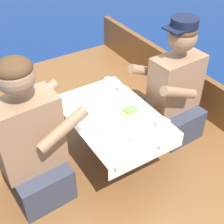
{
  "coord_description": "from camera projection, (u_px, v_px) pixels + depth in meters",
  "views": [
    {
      "loc": [
        -0.91,
        -1.51,
        2.14
      ],
      "look_at": [
        0.0,
        -0.06,
        0.81
      ],
      "focal_mm": 50.0,
      "sensor_mm": 36.0,
      "label": 1
    }
  ],
  "objects": [
    {
      "name": "plate_sandwich",
      "position": [
        130.0,
        115.0,
        2.16
      ],
      "size": [
        0.21,
        0.21,
        0.01
      ],
      "color": "silver",
      "rests_on": "cockpit_table"
    },
    {
      "name": "ground_plane",
      "position": [
        108.0,
        182.0,
        2.7
      ],
      "size": [
        60.0,
        60.0,
        0.0
      ],
      "primitive_type": "plane",
      "color": "navy"
    },
    {
      "name": "boat_deck",
      "position": [
        108.0,
        168.0,
        2.59
      ],
      "size": [
        2.08,
        3.4,
        0.36
      ],
      "primitive_type": "cube",
      "color": "brown",
      "rests_on": "ground_plane"
    },
    {
      "name": "utensil_spoon_starboard",
      "position": [
        118.0,
        155.0,
        1.86
      ],
      "size": [
        0.11,
        0.15,
        0.01
      ],
      "rotation": [
        0.0,
        0.0,
        0.97
      ],
      "color": "silver",
      "rests_on": "cockpit_table"
    },
    {
      "name": "coffee_cup_starboard",
      "position": [
        108.0,
        82.0,
        2.45
      ],
      "size": [
        0.09,
        0.06,
        0.06
      ],
      "color": "silver",
      "rests_on": "cockpit_table"
    },
    {
      "name": "bowl_starboard_near",
      "position": [
        94.0,
        91.0,
        2.36
      ],
      "size": [
        0.14,
        0.14,
        0.04
      ],
      "color": "silver",
      "rests_on": "cockpit_table"
    },
    {
      "name": "bowl_center_far",
      "position": [
        81.0,
        114.0,
        2.14
      ],
      "size": [
        0.13,
        0.13,
        0.04
      ],
      "color": "silver",
      "rests_on": "cockpit_table"
    },
    {
      "name": "utensil_knife_port",
      "position": [
        96.0,
        115.0,
        2.17
      ],
      "size": [
        0.06,
        0.17,
        0.0
      ],
      "rotation": [
        0.0,
        0.0,
        1.84
      ],
      "color": "silver",
      "rests_on": "cockpit_table"
    },
    {
      "name": "tin_can",
      "position": [
        136.0,
        139.0,
        1.94
      ],
      "size": [
        0.07,
        0.07,
        0.05
      ],
      "color": "silver",
      "rests_on": "cockpit_table"
    },
    {
      "name": "person_port",
      "position": [
        31.0,
        145.0,
        1.95
      ],
      "size": [
        0.54,
        0.47,
        1.03
      ],
      "rotation": [
        0.0,
        0.0,
        0.07
      ],
      "color": "#333847",
      "rests_on": "boat_deck"
    },
    {
      "name": "person_starboard",
      "position": [
        174.0,
        91.0,
        2.45
      ],
      "size": [
        0.54,
        0.46,
        1.0
      ],
      "rotation": [
        0.0,
        0.0,
        3.19
      ],
      "color": "#333847",
      "rests_on": "boat_deck"
    },
    {
      "name": "sandwich",
      "position": [
        130.0,
        112.0,
        2.15
      ],
      "size": [
        0.12,
        0.09,
        0.05
      ],
      "rotation": [
        0.0,
        0.0,
        0.07
      ],
      "color": "#E0BC7F",
      "rests_on": "plate_sandwich"
    },
    {
      "name": "bowl_port_near",
      "position": [
        113.0,
        134.0,
        1.98
      ],
      "size": [
        0.14,
        0.14,
        0.04
      ],
      "color": "silver",
      "rests_on": "cockpit_table"
    },
    {
      "name": "gunwale_starboard",
      "position": [
        204.0,
        96.0,
        2.79
      ],
      "size": [
        0.06,
        3.4,
        0.37
      ],
      "primitive_type": "cube",
      "color": "brown",
      "rests_on": "boat_deck"
    },
    {
      "name": "cockpit_table",
      "position": [
        112.0,
        120.0,
        2.21
      ],
      "size": [
        0.57,
        0.84,
        0.43
      ],
      "color": "#B2B2B7",
      "rests_on": "boat_deck"
    },
    {
      "name": "plate_bread",
      "position": [
        116.0,
        98.0,
        2.33
      ],
      "size": [
        0.18,
        0.18,
        0.01
      ],
      "color": "silver",
      "rests_on": "cockpit_table"
    },
    {
      "name": "coffee_cup_port",
      "position": [
        163.0,
        124.0,
        2.04
      ],
      "size": [
        0.11,
        0.08,
        0.07
      ],
      "color": "silver",
      "rests_on": "cockpit_table"
    },
    {
      "name": "utensil_spoon_center",
      "position": [
        146.0,
        139.0,
        1.98
      ],
      "size": [
        0.07,
        0.17,
        0.01
      ],
      "rotation": [
        0.0,
        0.0,
        1.88
      ],
      "color": "silver",
      "rests_on": "cockpit_table"
    },
    {
      "name": "utensil_fork_starboard",
      "position": [
        123.0,
        91.0,
        2.4
      ],
      "size": [
        0.11,
        0.15,
        0.0
      ],
      "rotation": [
        0.0,
        0.0,
        2.14
      ],
      "color": "silver",
      "rests_on": "cockpit_table"
    }
  ]
}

